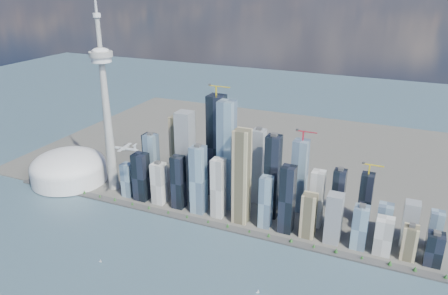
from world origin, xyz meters
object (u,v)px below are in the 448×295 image
at_px(dome_stadium, 69,168).
at_px(sailboat_east, 258,292).
at_px(needle_tower, 106,103).
at_px(sailboat_west, 101,261).
at_px(airplane, 126,148).

bearing_deg(dome_stadium, sailboat_east, -19.60).
xyz_separation_m(dome_stadium, sailboat_east, (625.84, -222.84, -36.77)).
bearing_deg(dome_stadium, needle_tower, 4.09).
relative_size(needle_tower, sailboat_west, 66.13).
bearing_deg(needle_tower, sailboat_east, -25.61).
bearing_deg(sailboat_east, sailboat_west, 173.62).
distance_m(needle_tower, sailboat_west, 397.16).
height_order(needle_tower, sailboat_east, needle_tower).
height_order(dome_stadium, sailboat_east, dome_stadium).
bearing_deg(sailboat_west, dome_stadium, 143.06).
distance_m(sailboat_west, sailboat_east, 317.48).
bearing_deg(airplane, sailboat_west, -78.98).
relative_size(sailboat_west, sailboat_east, 1.00).
bearing_deg(sailboat_east, needle_tower, 140.86).
distance_m(dome_stadium, sailboat_east, 665.34).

